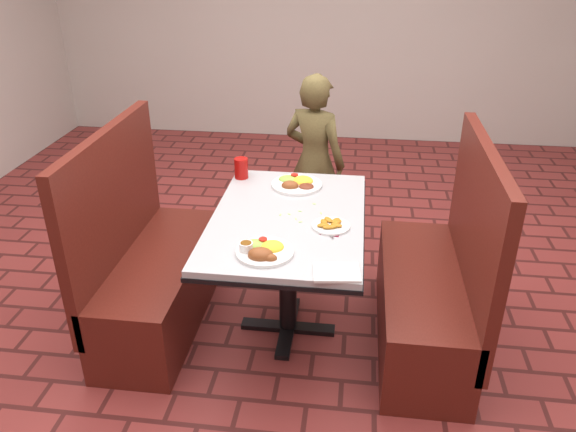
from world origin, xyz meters
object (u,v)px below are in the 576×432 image
object	(u,v)px
diner_person	(314,162)
dining_table	(288,232)
booth_bench_left	(152,272)
far_dinner_plate	(297,181)
near_dinner_plate	(263,248)
plantain_plate	(331,225)
red_tumbler	(241,168)
booth_bench_right	(432,293)

from	to	relation	value
diner_person	dining_table	bearing A→B (deg)	110.24
booth_bench_left	far_dinner_plate	size ratio (longest dim) A/B	4.01
booth_bench_left	diner_person	xyz separation A→B (m)	(0.85, 1.09, 0.30)
dining_table	near_dinner_plate	size ratio (longest dim) A/B	4.43
near_dinner_plate	plantain_plate	distance (m)	0.42
plantain_plate	red_tumbler	bearing A→B (deg)	135.34
dining_table	booth_bench_right	distance (m)	0.86
booth_bench_left	booth_bench_right	distance (m)	1.60
diner_person	booth_bench_right	bearing A→B (deg)	147.23
dining_table	diner_person	bearing A→B (deg)	87.44
booth_bench_left	diner_person	size ratio (longest dim) A/B	0.95
booth_bench_left	plantain_plate	size ratio (longest dim) A/B	6.16
red_tumbler	booth_bench_left	bearing A→B (deg)	-133.39
diner_person	near_dinner_plate	world-z (taller)	diner_person
red_tumbler	diner_person	bearing A→B (deg)	57.26
plantain_plate	booth_bench_right	bearing A→B (deg)	9.80
dining_table	booth_bench_right	xyz separation A→B (m)	(0.80, 0.00, -0.32)
dining_table	plantain_plate	xyz separation A→B (m)	(0.23, -0.10, 0.11)
dining_table	red_tumbler	world-z (taller)	red_tumbler
dining_table	diner_person	world-z (taller)	diner_person
far_dinner_plate	red_tumbler	distance (m)	0.36
dining_table	booth_bench_left	distance (m)	0.86
booth_bench_right	diner_person	world-z (taller)	diner_person
booth_bench_left	diner_person	world-z (taller)	diner_person
booth_bench_left	near_dinner_plate	distance (m)	0.95
near_dinner_plate	plantain_plate	bearing A→B (deg)	45.64
far_dinner_plate	red_tumbler	size ratio (longest dim) A/B	2.40
diner_person	red_tumbler	xyz separation A→B (m)	(-0.40, -0.62, 0.18)
near_dinner_plate	booth_bench_left	bearing A→B (deg)	151.35
plantain_plate	red_tumbler	world-z (taller)	red_tumbler
diner_person	booth_bench_left	bearing A→B (deg)	75.03
booth_bench_left	red_tumbler	distance (m)	0.81
dining_table	booth_bench_right	size ratio (longest dim) A/B	1.01
dining_table	near_dinner_plate	world-z (taller)	near_dinner_plate
booth_bench_left	far_dinner_plate	world-z (taller)	booth_bench_left
dining_table	plantain_plate	bearing A→B (deg)	-22.75
diner_person	far_dinner_plate	size ratio (longest dim) A/B	4.22
dining_table	booth_bench_left	world-z (taller)	booth_bench_left
far_dinner_plate	red_tumbler	bearing A→B (deg)	167.59
red_tumbler	dining_table	bearing A→B (deg)	-53.85
booth_bench_right	near_dinner_plate	bearing A→B (deg)	-155.05
near_dinner_plate	far_dinner_plate	distance (m)	0.80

